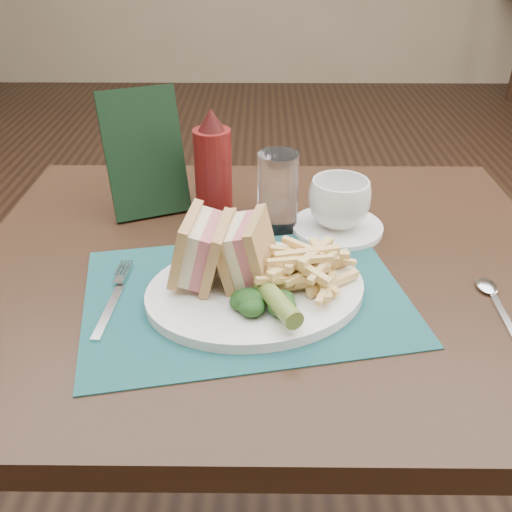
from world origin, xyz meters
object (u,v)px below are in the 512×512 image
Objects in this scene: placemat at (245,295)px; coffee_cup at (339,203)px; sandwich_half_b at (231,248)px; saucer at (337,227)px; plate at (256,291)px; sandwich_half_a at (186,247)px; ketchup_bottle at (213,163)px; drinking_glass at (278,192)px; check_presenter at (145,153)px; table_main at (265,432)px.

coffee_cup is (0.15, 0.19, 0.05)m from placemat.
saucer is at bearing 57.03° from sandwich_half_b.
coffee_cup is (0.13, 0.19, 0.04)m from plate.
sandwich_half_a reaches higher than sandwich_half_b.
plate is at bearing -73.66° from ketchup_bottle.
placemat is at bearing -127.58° from saucer.
coffee_cup reaches higher than placemat.
check_presenter is at bearing 163.33° from drinking_glass.
drinking_glass is at bearing 80.71° from sandwich_half_b.
placemat is 4.32× the size of coffee_cup.
drinking_glass is (-0.10, 0.01, 0.06)m from saucer.
drinking_glass is at bearing 175.36° from saucer.
check_presenter reaches higher than table_main.
check_presenter is (-0.32, 0.08, 0.10)m from saucer.
saucer is at bearing 39.82° from table_main.
ketchup_bottle is at bearing 154.02° from drinking_glass.
placemat is at bearing -127.58° from coffee_cup.
sandwich_half_a reaches higher than plate.
sandwich_half_b is (-0.02, 0.02, 0.06)m from placemat.
coffee_cup is at bearing 52.42° from placemat.
saucer is at bearing 0.00° from coffee_cup.
sandwich_half_a is 0.65× the size of saucer.
table_main is 9.57× the size of sandwich_half_b.
ketchup_bottle is (-0.21, 0.06, 0.09)m from saucer.
sandwich_half_a is 0.27m from check_presenter.
coffee_cup is at bearing -16.31° from ketchup_bottle.
sandwich_half_a is 1.04× the size of sandwich_half_b.
sandwich_half_b is 0.24m from coffee_cup.
coffee_cup is at bearing 39.82° from table_main.
drinking_glass is at bearing 76.51° from placemat.
sandwich_half_a is at bearing -125.20° from drinking_glass.
sandwich_half_b is 0.24m from ketchup_bottle.
table_main is 0.46m from sandwich_half_a.
drinking_glass reaches higher than sandwich_half_b.
sandwich_half_a is 0.22m from drinking_glass.
table_main is 9.18× the size of sandwich_half_a.
ketchup_bottle reaches higher than plate.
drinking_glass is (0.03, 0.20, 0.06)m from plate.
sandwich_half_b is at bearing 131.76° from plate.
ketchup_bottle is 0.87× the size of check_presenter.
saucer is at bearing -4.64° from drinking_glass.
drinking_glass reaches higher than plate.
sandwich_half_a is 0.98× the size of coffee_cup.
drinking_glass is (0.13, 0.18, -0.00)m from sandwich_half_a.
check_presenter is (-0.19, 0.27, 0.09)m from plate.
drinking_glass is 0.61× the size of check_presenter.
ketchup_bottle reaches higher than sandwich_half_a.
sandwich_half_a is at bearing -94.93° from ketchup_bottle.
saucer is at bearing -36.03° from check_presenter.
sandwich_half_b reaches higher than table_main.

